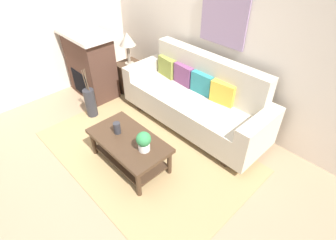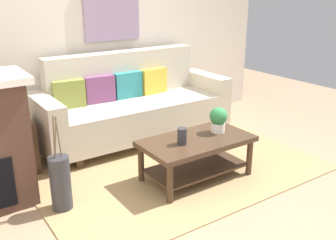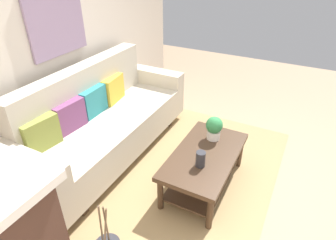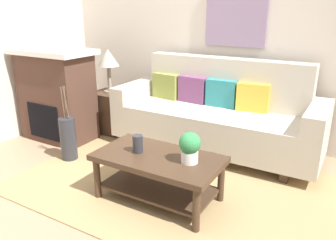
{
  "view_description": "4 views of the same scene",
  "coord_description": "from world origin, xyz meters",
  "px_view_note": "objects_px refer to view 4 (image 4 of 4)",
  "views": [
    {
      "loc": [
        2.17,
        -1.14,
        2.66
      ],
      "look_at": [
        0.22,
        0.74,
        0.56
      ],
      "focal_mm": 28.18,
      "sensor_mm": 36.0,
      "label": 1
    },
    {
      "loc": [
        -2.17,
        -2.51,
        1.84
      ],
      "look_at": [
        0.06,
        0.76,
        0.46
      ],
      "focal_mm": 41.24,
      "sensor_mm": 36.0,
      "label": 2
    },
    {
      "loc": [
        -2.17,
        -0.5,
        2.21
      ],
      "look_at": [
        0.14,
        0.7,
        0.64
      ],
      "focal_mm": 30.64,
      "sensor_mm": 36.0,
      "label": 3
    },
    {
      "loc": [
        1.43,
        -2.01,
        1.65
      ],
      "look_at": [
        -0.14,
        0.68,
        0.59
      ],
      "focal_mm": 35.82,
      "sensor_mm": 36.0,
      "label": 4
    }
  ],
  "objects_px": {
    "tabletop_vase": "(138,144)",
    "couch": "(216,116)",
    "side_table": "(111,112)",
    "floor_vase": "(68,139)",
    "fireplace": "(57,95)",
    "throw_pillow_plum": "(193,89)",
    "throw_pillow_mustard": "(253,97)",
    "throw_pillow_teal": "(221,93)",
    "framed_painting": "(236,18)",
    "table_lamp": "(108,60)",
    "throw_pillow_olive": "(166,86)",
    "potted_plant_tabletop": "(190,147)",
    "coffee_table": "(158,168)"
  },
  "relations": [
    {
      "from": "tabletop_vase",
      "to": "couch",
      "type": "bearing_deg",
      "value": 81.08
    },
    {
      "from": "couch",
      "to": "side_table",
      "type": "xyz_separation_m",
      "value": [
        -1.5,
        -0.11,
        -0.15
      ]
    },
    {
      "from": "floor_vase",
      "to": "couch",
      "type": "bearing_deg",
      "value": 39.16
    },
    {
      "from": "side_table",
      "to": "fireplace",
      "type": "height_order",
      "value": "fireplace"
    },
    {
      "from": "throw_pillow_plum",
      "to": "throw_pillow_mustard",
      "type": "height_order",
      "value": "same"
    },
    {
      "from": "side_table",
      "to": "floor_vase",
      "type": "distance_m",
      "value": 0.98
    },
    {
      "from": "throw_pillow_plum",
      "to": "throw_pillow_mustard",
      "type": "bearing_deg",
      "value": 0.0
    },
    {
      "from": "side_table",
      "to": "fireplace",
      "type": "bearing_deg",
      "value": -127.37
    },
    {
      "from": "throw_pillow_teal",
      "to": "throw_pillow_mustard",
      "type": "distance_m",
      "value": 0.38
    },
    {
      "from": "side_table",
      "to": "fireplace",
      "type": "relative_size",
      "value": 0.48
    },
    {
      "from": "throw_pillow_mustard",
      "to": "tabletop_vase",
      "type": "relative_size",
      "value": 2.28
    },
    {
      "from": "tabletop_vase",
      "to": "side_table",
      "type": "bearing_deg",
      "value": 137.31
    },
    {
      "from": "fireplace",
      "to": "throw_pillow_teal",
      "type": "bearing_deg",
      "value": 22.15
    },
    {
      "from": "tabletop_vase",
      "to": "side_table",
      "type": "relative_size",
      "value": 0.28
    },
    {
      "from": "couch",
      "to": "framed_painting",
      "type": "xyz_separation_m",
      "value": [
        -0.0,
        0.47,
        1.09
      ]
    },
    {
      "from": "throw_pillow_teal",
      "to": "table_lamp",
      "type": "relative_size",
      "value": 0.63
    },
    {
      "from": "side_table",
      "to": "tabletop_vase",
      "type": "bearing_deg",
      "value": -42.69
    },
    {
      "from": "couch",
      "to": "table_lamp",
      "type": "xyz_separation_m",
      "value": [
        -1.5,
        -0.11,
        0.56
      ]
    },
    {
      "from": "throw_pillow_mustard",
      "to": "fireplace",
      "type": "xyz_separation_m",
      "value": [
        -2.29,
        -0.78,
        -0.09
      ]
    },
    {
      "from": "couch",
      "to": "throw_pillow_mustard",
      "type": "xyz_separation_m",
      "value": [
        0.38,
        0.12,
        0.25
      ]
    },
    {
      "from": "throw_pillow_olive",
      "to": "throw_pillow_plum",
      "type": "bearing_deg",
      "value": 0.0
    },
    {
      "from": "throw_pillow_mustard",
      "to": "fireplace",
      "type": "bearing_deg",
      "value": -161.23
    },
    {
      "from": "side_table",
      "to": "table_lamp",
      "type": "height_order",
      "value": "table_lamp"
    },
    {
      "from": "couch",
      "to": "throw_pillow_teal",
      "type": "bearing_deg",
      "value": 90.0
    },
    {
      "from": "couch",
      "to": "throw_pillow_plum",
      "type": "bearing_deg",
      "value": 161.8
    },
    {
      "from": "throw_pillow_olive",
      "to": "potted_plant_tabletop",
      "type": "xyz_separation_m",
      "value": [
        1.04,
        -1.38,
        -0.11
      ]
    },
    {
      "from": "throw_pillow_mustard",
      "to": "potted_plant_tabletop",
      "type": "distance_m",
      "value": 1.39
    },
    {
      "from": "throw_pillow_plum",
      "to": "fireplace",
      "type": "bearing_deg",
      "value": -153.08
    },
    {
      "from": "throw_pillow_olive",
      "to": "framed_painting",
      "type": "bearing_deg",
      "value": 24.23
    },
    {
      "from": "throw_pillow_plum",
      "to": "floor_vase",
      "type": "xyz_separation_m",
      "value": [
        -0.94,
        -1.2,
        -0.43
      ]
    },
    {
      "from": "couch",
      "to": "throw_pillow_mustard",
      "type": "relative_size",
      "value": 6.65
    },
    {
      "from": "side_table",
      "to": "table_lamp",
      "type": "distance_m",
      "value": 0.71
    },
    {
      "from": "table_lamp",
      "to": "floor_vase",
      "type": "height_order",
      "value": "table_lamp"
    },
    {
      "from": "coffee_table",
      "to": "table_lamp",
      "type": "height_order",
      "value": "table_lamp"
    },
    {
      "from": "couch",
      "to": "framed_painting",
      "type": "distance_m",
      "value": 1.19
    },
    {
      "from": "throw_pillow_plum",
      "to": "floor_vase",
      "type": "relative_size",
      "value": 0.73
    },
    {
      "from": "fireplace",
      "to": "framed_painting",
      "type": "relative_size",
      "value": 1.55
    },
    {
      "from": "floor_vase",
      "to": "side_table",
      "type": "bearing_deg",
      "value": 100.35
    },
    {
      "from": "tabletop_vase",
      "to": "table_lamp",
      "type": "bearing_deg",
      "value": 137.31
    },
    {
      "from": "throw_pillow_plum",
      "to": "throw_pillow_teal",
      "type": "bearing_deg",
      "value": 0.0
    },
    {
      "from": "throw_pillow_olive",
      "to": "throw_pillow_plum",
      "type": "relative_size",
      "value": 1.0
    },
    {
      "from": "throw_pillow_teal",
      "to": "fireplace",
      "type": "relative_size",
      "value": 0.31
    },
    {
      "from": "table_lamp",
      "to": "framed_painting",
      "type": "relative_size",
      "value": 0.76
    },
    {
      "from": "throw_pillow_olive",
      "to": "fireplace",
      "type": "relative_size",
      "value": 0.31
    },
    {
      "from": "throw_pillow_teal",
      "to": "potted_plant_tabletop",
      "type": "distance_m",
      "value": 1.41
    },
    {
      "from": "coffee_table",
      "to": "fireplace",
      "type": "bearing_deg",
      "value": 161.81
    },
    {
      "from": "tabletop_vase",
      "to": "table_lamp",
      "type": "distance_m",
      "value": 1.82
    },
    {
      "from": "throw_pillow_teal",
      "to": "floor_vase",
      "type": "xyz_separation_m",
      "value": [
        -1.32,
        -1.2,
        -0.43
      ]
    },
    {
      "from": "throw_pillow_teal",
      "to": "coffee_table",
      "type": "xyz_separation_m",
      "value": [
        -0.01,
        -1.4,
        -0.37
      ]
    },
    {
      "from": "tabletop_vase",
      "to": "table_lamp",
      "type": "relative_size",
      "value": 0.28
    }
  ]
}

